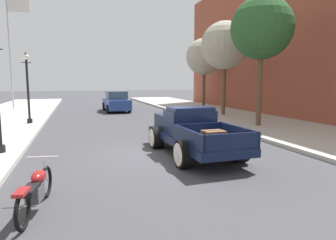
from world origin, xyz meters
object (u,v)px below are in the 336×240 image
object	(u,v)px
street_lamp_far	(27,82)
motorcycle_parked	(36,189)
street_tree_third	(204,57)
car_background_blue	(116,102)
flagpole	(12,40)
hotrod_truck_navy	(191,131)
street_tree_second	(225,46)
street_tree_nearest	(262,28)

from	to	relation	value
street_lamp_far	motorcycle_parked	bearing A→B (deg)	-81.95
street_lamp_far	street_tree_third	bearing A→B (deg)	26.75
street_lamp_far	street_tree_third	world-z (taller)	street_tree_third
car_background_blue	flagpole	size ratio (longest dim) A/B	0.47
car_background_blue	street_lamp_far	world-z (taller)	street_lamp_far
hotrod_truck_navy	motorcycle_parked	size ratio (longest dim) A/B	2.37
street_lamp_far	street_tree_third	xyz separation A→B (m)	(13.40, 6.75, 2.18)
car_background_blue	flagpole	distance (m)	9.88
hotrod_truck_navy	street_lamp_far	world-z (taller)	street_lamp_far
street_lamp_far	street_tree_second	bearing A→B (deg)	3.09
motorcycle_parked	street_tree_nearest	xyz separation A→B (m)	(9.88, 7.55, 4.64)
street_tree_nearest	street_tree_second	size ratio (longest dim) A/B	1.04
street_lamp_far	street_tree_third	distance (m)	15.16
flagpole	street_tree_second	world-z (taller)	flagpole
street_tree_third	hotrod_truck_navy	bearing A→B (deg)	-115.34
motorcycle_parked	car_background_blue	bearing A→B (deg)	78.10
motorcycle_parked	car_background_blue	world-z (taller)	car_background_blue
street_tree_nearest	street_tree_third	world-z (taller)	street_tree_nearest
street_tree_second	street_tree_third	world-z (taller)	street_tree_second
hotrod_truck_navy	street_tree_third	size ratio (longest dim) A/B	0.83
car_background_blue	street_lamp_far	bearing A→B (deg)	-130.36
street_lamp_far	flagpole	xyz separation A→B (m)	(-2.31, 9.74, 3.39)
flagpole	street_tree_second	distance (m)	17.13
car_background_blue	street_tree_nearest	size ratio (longest dim) A/B	0.67
street_tree_nearest	street_tree_second	distance (m)	5.13
hotrod_truck_navy	street_tree_nearest	size ratio (longest dim) A/B	0.76
street_tree_nearest	flagpole	bearing A→B (deg)	134.43
hotrod_truck_navy	street_tree_second	distance (m)	11.67
hotrod_truck_navy	motorcycle_parked	bearing A→B (deg)	-142.15
car_background_blue	street_tree_nearest	world-z (taller)	street_tree_nearest
flagpole	street_tree_third	world-z (taller)	flagpole
car_background_blue	street_lamp_far	distance (m)	8.81
street_tree_second	street_lamp_far	bearing A→B (deg)	-176.91
street_tree_nearest	street_lamp_far	bearing A→B (deg)	159.08
hotrod_truck_navy	street_lamp_far	xyz separation A→B (m)	(-6.18, 8.49, 1.63)
hotrod_truck_navy	flagpole	xyz separation A→B (m)	(-8.49, 18.23, 5.02)
car_background_blue	street_tree_second	size ratio (longest dim) A/B	0.69
street_tree_third	motorcycle_parked	bearing A→B (deg)	-122.01
street_lamp_far	street_tree_second	world-z (taller)	street_tree_second
car_background_blue	flagpole	world-z (taller)	flagpole
street_tree_nearest	street_tree_second	bearing A→B (deg)	83.14
hotrod_truck_navy	street_tree_third	world-z (taller)	street_tree_third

